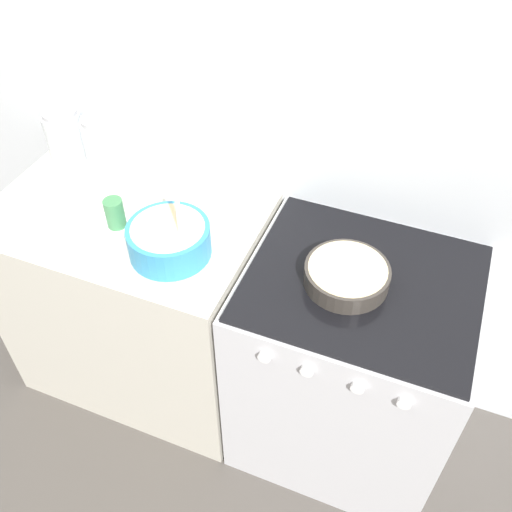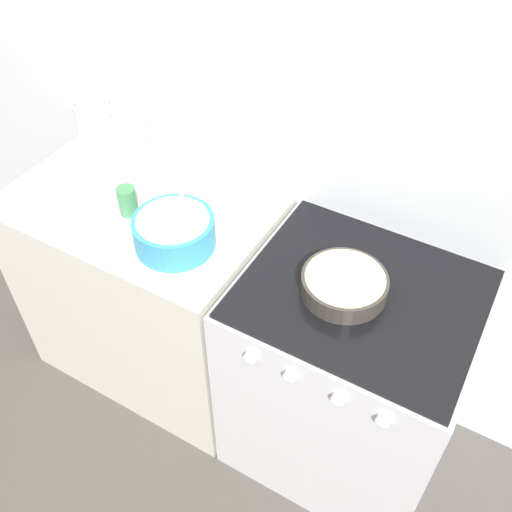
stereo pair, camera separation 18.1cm
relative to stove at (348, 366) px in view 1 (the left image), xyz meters
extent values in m
plane|color=#4C4742|center=(-0.39, -0.33, -0.46)|extent=(12.00, 12.00, 0.00)
cube|color=silver|center=(-0.39, 0.35, 0.74)|extent=(4.96, 0.05, 2.40)
cube|color=beige|center=(-0.88, 0.00, 0.00)|extent=(0.98, 0.65, 0.93)
cube|color=silver|center=(0.00, 0.00, -0.01)|extent=(0.76, 0.65, 0.92)
cube|color=black|center=(0.00, 0.00, 0.46)|extent=(0.73, 0.63, 0.01)
cylinder|color=white|center=(-0.21, -0.33, 0.38)|extent=(0.04, 0.02, 0.04)
cylinder|color=white|center=(-0.08, -0.33, 0.38)|extent=(0.04, 0.02, 0.04)
cylinder|color=white|center=(0.08, -0.33, 0.38)|extent=(0.04, 0.02, 0.04)
cylinder|color=white|center=(0.21, -0.33, 0.38)|extent=(0.04, 0.02, 0.04)
cylinder|color=#338CBF|center=(-0.63, -0.11, 0.52)|extent=(0.27, 0.27, 0.11)
cylinder|color=beige|center=(-0.63, -0.11, 0.55)|extent=(0.24, 0.24, 0.06)
cylinder|color=white|center=(-0.58, -0.11, 0.62)|extent=(0.02, 0.02, 0.28)
cylinder|color=#38332D|center=(-0.05, -0.03, 0.50)|extent=(0.27, 0.27, 0.06)
cylinder|color=beige|center=(-0.05, -0.03, 0.50)|extent=(0.25, 0.25, 0.05)
cylinder|color=silver|center=(-1.27, 0.23, 0.56)|extent=(0.15, 0.15, 0.18)
cylinder|color=tan|center=(-1.27, 0.23, 0.52)|extent=(0.13, 0.13, 0.11)
cylinder|color=#B2B2B7|center=(-1.27, 0.23, 0.66)|extent=(0.13, 0.13, 0.02)
cylinder|color=silver|center=(-1.09, 0.23, 0.56)|extent=(0.15, 0.15, 0.19)
cylinder|color=olive|center=(-1.09, 0.23, 0.52)|extent=(0.13, 0.13, 0.12)
cylinder|color=#B2B2B7|center=(-1.09, 0.23, 0.67)|extent=(0.13, 0.13, 0.02)
cylinder|color=#3F7F4C|center=(-0.86, -0.07, 0.52)|extent=(0.07, 0.07, 0.11)
cube|color=white|center=(-0.89, -0.16, 0.47)|extent=(0.24, 0.31, 0.01)
camera|label=1|loc=(0.14, -1.27, 1.79)|focal=40.00mm
camera|label=2|loc=(0.30, -1.19, 1.79)|focal=40.00mm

